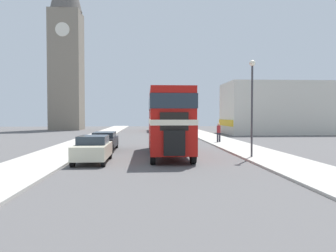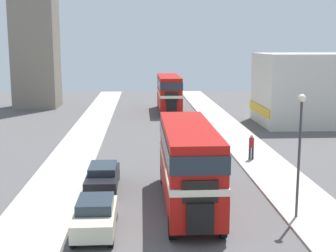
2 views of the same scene
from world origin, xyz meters
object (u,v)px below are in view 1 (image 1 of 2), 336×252
object	(u,v)px
bus_distant	(161,116)
pedestrian_walking	(219,131)
car_parked_mid	(104,141)
car_parked_near	(93,149)
church_tower	(66,36)
street_lamp	(252,94)
double_decker_bus	(168,118)

from	to	relation	value
bus_distant	pedestrian_walking	xyz separation A→B (m)	(4.38, -24.48, -1.47)
car_parked_mid	car_parked_near	bearing A→B (deg)	-88.40
bus_distant	car_parked_mid	bearing A→B (deg)	-100.49
bus_distant	car_parked_near	world-z (taller)	bus_distant
car_parked_mid	church_tower	bearing A→B (deg)	107.45
bus_distant	car_parked_mid	distance (m)	30.89
pedestrian_walking	street_lamp	bearing A→B (deg)	-92.23
double_decker_bus	street_lamp	bearing A→B (deg)	-23.15
bus_distant	street_lamp	bearing A→B (deg)	-83.66
bus_distant	church_tower	bearing A→B (deg)	161.93
bus_distant	church_tower	world-z (taller)	church_tower
pedestrian_walking	church_tower	bearing A→B (deg)	125.33
car_parked_mid	church_tower	xyz separation A→B (m)	(-11.26, 35.82, 16.27)
pedestrian_walking	bus_distant	bearing A→B (deg)	100.15
street_lamp	bus_distant	bearing A→B (deg)	96.34
double_decker_bus	church_tower	size ratio (longest dim) A/B	0.30
bus_distant	pedestrian_walking	size ratio (longest dim) A/B	5.74
double_decker_bus	bus_distant	distance (m)	33.46
double_decker_bus	car_parked_mid	size ratio (longest dim) A/B	2.20
street_lamp	church_tower	bearing A→B (deg)	116.88
car_parked_near	car_parked_mid	distance (m)	6.30
car_parked_near	pedestrian_walking	xyz separation A→B (m)	(9.82, 12.13, 0.36)
church_tower	bus_distant	bearing A→B (deg)	-18.07
double_decker_bus	street_lamp	xyz separation A→B (m)	(4.97, -2.13, 1.47)
double_decker_bus	pedestrian_walking	bearing A→B (deg)	58.92
pedestrian_walking	church_tower	xyz separation A→B (m)	(-21.26, 29.99, 15.86)
car_parked_near	church_tower	distance (m)	46.56
church_tower	pedestrian_walking	bearing A→B (deg)	-54.67
double_decker_bus	car_parked_near	world-z (taller)	double_decker_bus
church_tower	car_parked_mid	bearing A→B (deg)	-72.55
car_parked_mid	church_tower	size ratio (longest dim) A/B	0.14
car_parked_mid	street_lamp	bearing A→B (deg)	-28.78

